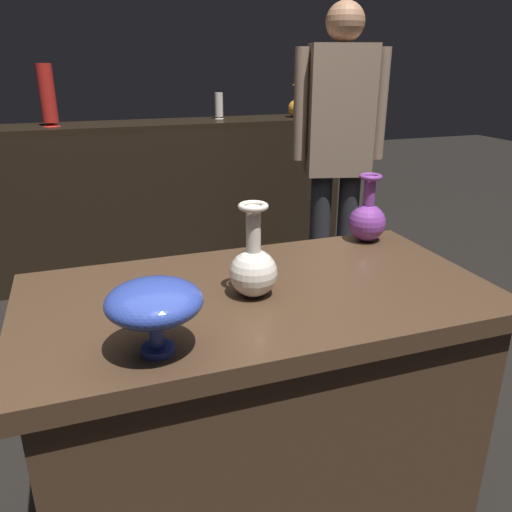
{
  "coord_description": "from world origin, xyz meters",
  "views": [
    {
      "loc": [
        -0.4,
        -1.12,
        1.35
      ],
      "look_at": [
        -0.01,
        -0.01,
        0.9
      ],
      "focal_mm": 35.87,
      "sensor_mm": 36.0,
      "label": 1
    }
  ],
  "objects_px": {
    "shelf_vase_far_right": "(297,107)",
    "vase_tall_behind": "(367,219)",
    "vase_centerpiece": "(253,267)",
    "shelf_vase_right": "(219,106)",
    "visitor_near_right": "(338,145)",
    "vase_left_accent": "(154,303)",
    "shelf_vase_left": "(48,96)"
  },
  "relations": [
    {
      "from": "shelf_vase_right",
      "to": "visitor_near_right",
      "type": "distance_m",
      "value": 1.09
    },
    {
      "from": "vase_tall_behind",
      "to": "shelf_vase_right",
      "type": "xyz_separation_m",
      "value": [
        0.06,
        2.0,
        0.2
      ]
    },
    {
      "from": "vase_tall_behind",
      "to": "vase_left_accent",
      "type": "height_order",
      "value": "vase_tall_behind"
    },
    {
      "from": "vase_centerpiece",
      "to": "shelf_vase_left",
      "type": "bearing_deg",
      "value": 102.82
    },
    {
      "from": "vase_tall_behind",
      "to": "visitor_near_right",
      "type": "relative_size",
      "value": 0.14
    },
    {
      "from": "shelf_vase_left",
      "to": "shelf_vase_far_right",
      "type": "relative_size",
      "value": 1.63
    },
    {
      "from": "vase_centerpiece",
      "to": "vase_tall_behind",
      "type": "height_order",
      "value": "vase_centerpiece"
    },
    {
      "from": "visitor_near_right",
      "to": "shelf_vase_left",
      "type": "bearing_deg",
      "value": -19.2
    },
    {
      "from": "vase_centerpiece",
      "to": "vase_left_accent",
      "type": "bearing_deg",
      "value": -144.44
    },
    {
      "from": "shelf_vase_far_right",
      "to": "visitor_near_right",
      "type": "bearing_deg",
      "value": -100.47
    },
    {
      "from": "vase_centerpiece",
      "to": "vase_left_accent",
      "type": "height_order",
      "value": "vase_centerpiece"
    },
    {
      "from": "vase_left_accent",
      "to": "shelf_vase_far_right",
      "type": "height_order",
      "value": "shelf_vase_far_right"
    },
    {
      "from": "vase_left_accent",
      "to": "shelf_vase_right",
      "type": "bearing_deg",
      "value": 71.8
    },
    {
      "from": "shelf_vase_right",
      "to": "shelf_vase_left",
      "type": "height_order",
      "value": "shelf_vase_left"
    },
    {
      "from": "shelf_vase_right",
      "to": "visitor_near_right",
      "type": "bearing_deg",
      "value": -71.35
    },
    {
      "from": "shelf_vase_left",
      "to": "shelf_vase_far_right",
      "type": "bearing_deg",
      "value": -0.17
    },
    {
      "from": "vase_centerpiece",
      "to": "shelf_vase_right",
      "type": "bearing_deg",
      "value": 76.62
    },
    {
      "from": "vase_centerpiece",
      "to": "shelf_vase_left",
      "type": "xyz_separation_m",
      "value": [
        -0.5,
        2.19,
        0.28
      ]
    },
    {
      "from": "shelf_vase_right",
      "to": "vase_centerpiece",
      "type": "bearing_deg",
      "value": -103.38
    },
    {
      "from": "vase_tall_behind",
      "to": "vase_left_accent",
      "type": "xyz_separation_m",
      "value": [
        -0.75,
        -0.47,
        0.04
      ]
    },
    {
      "from": "vase_left_accent",
      "to": "shelf_vase_left",
      "type": "height_order",
      "value": "shelf_vase_left"
    },
    {
      "from": "vase_left_accent",
      "to": "visitor_near_right",
      "type": "xyz_separation_m",
      "value": [
        1.16,
        1.44,
        0.04
      ]
    },
    {
      "from": "shelf_vase_far_right",
      "to": "vase_tall_behind",
      "type": "bearing_deg",
      "value": -106.75
    },
    {
      "from": "shelf_vase_far_right",
      "to": "shelf_vase_right",
      "type": "bearing_deg",
      "value": 170.93
    },
    {
      "from": "shelf_vase_left",
      "to": "vase_left_accent",
      "type": "bearing_deg",
      "value": -84.52
    },
    {
      "from": "vase_centerpiece",
      "to": "shelf_vase_far_right",
      "type": "relative_size",
      "value": 1.12
    },
    {
      "from": "vase_centerpiece",
      "to": "visitor_near_right",
      "type": "relative_size",
      "value": 0.15
    },
    {
      "from": "vase_tall_behind",
      "to": "shelf_vase_right",
      "type": "distance_m",
      "value": 2.01
    },
    {
      "from": "shelf_vase_right",
      "to": "shelf_vase_left",
      "type": "xyz_separation_m",
      "value": [
        -1.04,
        -0.08,
        0.09
      ]
    },
    {
      "from": "vase_left_accent",
      "to": "visitor_near_right",
      "type": "distance_m",
      "value": 1.85
    },
    {
      "from": "vase_tall_behind",
      "to": "shelf_vase_right",
      "type": "bearing_deg",
      "value": 88.38
    },
    {
      "from": "shelf_vase_right",
      "to": "shelf_vase_far_right",
      "type": "xyz_separation_m",
      "value": [
        0.52,
        -0.08,
        -0.01
      ]
    }
  ]
}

